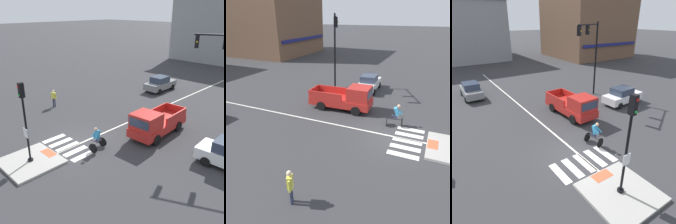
# 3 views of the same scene
# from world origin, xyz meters

# --- Properties ---
(ground_plane) EXTENTS (300.00, 300.00, 0.00)m
(ground_plane) POSITION_xyz_m (0.00, 0.00, 0.00)
(ground_plane) COLOR #333335
(tactile_pad_front) EXTENTS (1.10, 0.60, 0.01)m
(tactile_pad_front) POSITION_xyz_m (0.00, -2.28, 0.15)
(tactile_pad_front) COLOR #DB5B38
(tactile_pad_front) RESTS_ON traffic_island
(crosswalk_stripe_a) EXTENTS (0.44, 1.80, 0.01)m
(crosswalk_stripe_a) POSITION_xyz_m (-1.66, -0.79, 0.00)
(crosswalk_stripe_a) COLOR silver
(crosswalk_stripe_a) RESTS_ON ground
(crosswalk_stripe_b) EXTENTS (0.44, 1.80, 0.01)m
(crosswalk_stripe_b) POSITION_xyz_m (-0.83, -0.79, 0.00)
(crosswalk_stripe_b) COLOR silver
(crosswalk_stripe_b) RESTS_ON ground
(crosswalk_stripe_c) EXTENTS (0.44, 1.80, 0.01)m
(crosswalk_stripe_c) POSITION_xyz_m (0.00, -0.79, 0.00)
(crosswalk_stripe_c) COLOR silver
(crosswalk_stripe_c) RESTS_ON ground
(crosswalk_stripe_d) EXTENTS (0.44, 1.80, 0.01)m
(crosswalk_stripe_d) POSITION_xyz_m (0.83, -0.79, 0.00)
(crosswalk_stripe_d) COLOR silver
(crosswalk_stripe_d) RESTS_ON ground
(crosswalk_stripe_e) EXTENTS (0.44, 1.80, 0.01)m
(crosswalk_stripe_e) POSITION_xyz_m (1.66, -0.79, 0.00)
(crosswalk_stripe_e) COLOR silver
(crosswalk_stripe_e) RESTS_ON ground
(lane_centre_line) EXTENTS (0.14, 28.00, 0.01)m
(lane_centre_line) POSITION_xyz_m (0.22, 10.00, 0.00)
(lane_centre_line) COLOR silver
(lane_centre_line) RESTS_ON ground
(traffic_light_mast) EXTENTS (3.92, 2.10, 7.44)m
(traffic_light_mast) POSITION_xyz_m (7.33, 7.64, 5.07)
(traffic_light_mast) COLOR black
(traffic_light_mast) RESTS_ON ground
(building_corner_left) EXTENTS (15.61, 15.60, 14.91)m
(building_corner_left) POSITION_xyz_m (24.50, 29.63, 7.47)
(building_corner_left) COLOR brown
(building_corner_left) RESTS_ON ground
(car_white_cross_right) EXTENTS (4.18, 2.01, 1.64)m
(car_white_cross_right) POSITION_xyz_m (8.87, 4.47, 0.81)
(car_white_cross_right) COLOR white
(car_white_cross_right) RESTS_ON ground
(pickup_truck_red_eastbound_mid) EXTENTS (2.24, 5.18, 2.08)m
(pickup_truck_red_eastbound_mid) POSITION_xyz_m (3.16, 4.69, 0.98)
(pickup_truck_red_eastbound_mid) COLOR red
(pickup_truck_red_eastbound_mid) RESTS_ON ground
(cyclist) EXTENTS (0.87, 1.20, 1.68)m
(cyclist) POSITION_xyz_m (1.74, 0.35, 0.87)
(cyclist) COLOR black
(cyclist) RESTS_ON ground
(pedestrian_at_curb_left) EXTENTS (0.50, 0.36, 1.67)m
(pedestrian_at_curb_left) POSITION_xyz_m (-7.17, 2.91, 0.98)
(pedestrian_at_curb_left) COLOR #2D334C
(pedestrian_at_curb_left) RESTS_ON ground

